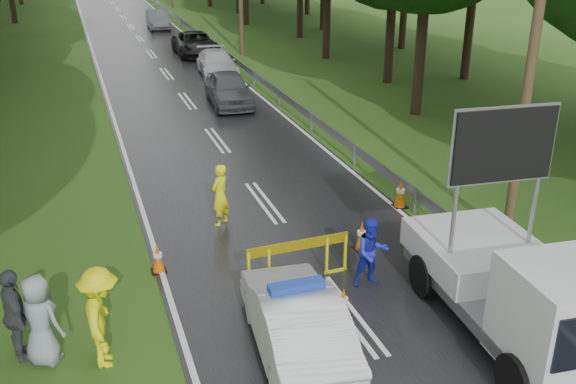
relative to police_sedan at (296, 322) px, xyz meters
name	(u,v)px	position (x,y,z in m)	size (l,w,h in m)	color
ground	(350,315)	(1.44, 0.84, -0.68)	(160.00, 160.00, 0.00)	#1F4413
road	(151,54)	(1.44, 30.84, -0.67)	(7.00, 140.00, 0.02)	black
guardrail	(212,43)	(5.14, 30.51, -0.13)	(0.12, 60.06, 0.70)	gray
utility_pole_near	(536,33)	(6.64, 2.84, 4.39)	(1.40, 0.24, 10.00)	#412D1E
police_sedan	(296,322)	(0.00, 0.00, 0.00)	(1.81, 4.20, 1.48)	silver
work_truck	(527,290)	(4.11, -1.02, 0.46)	(2.72, 5.42, 4.19)	gray
barrier	(298,250)	(0.92, 2.48, 0.07)	(2.38, 0.16, 0.98)	#CDDB0B
officer	(220,195)	(-0.04, 5.84, 0.16)	(0.61, 0.40, 1.66)	#F8F50D
civilian	(372,252)	(2.35, 1.80, 0.11)	(0.76, 0.59, 1.57)	#1B24B3
bystander_left	(101,318)	(-3.32, 0.84, 0.28)	(1.23, 0.71, 1.91)	#E9EA0C
bystander_mid	(15,316)	(-4.76, 1.48, 0.22)	(1.05, 0.44, 1.80)	#393B40
bystander_right	(40,320)	(-4.34, 1.23, 0.19)	(0.85, 0.55, 1.74)	gray
queue_car_first	(229,89)	(3.08, 17.60, 0.05)	(1.72, 4.27, 1.46)	#3B3D42
queue_car_second	(217,63)	(3.91, 23.60, -0.03)	(1.80, 4.43, 1.29)	#A9ACB1
queue_car_third	(195,44)	(3.96, 29.60, 0.02)	(2.30, 4.99, 1.39)	black
queue_car_fourth	(158,19)	(3.38, 41.29, 0.04)	(1.51, 4.33, 1.43)	#3F4146
cone_center	(343,303)	(1.29, 0.84, -0.36)	(0.31, 0.31, 0.66)	black
cone_far	(362,236)	(2.84, 3.34, -0.31)	(0.36, 0.36, 0.76)	black
cone_left_mid	(158,258)	(-1.96, 3.84, -0.33)	(0.34, 0.34, 0.71)	black
cone_right	(400,194)	(4.94, 5.34, -0.28)	(0.38, 0.38, 0.82)	black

